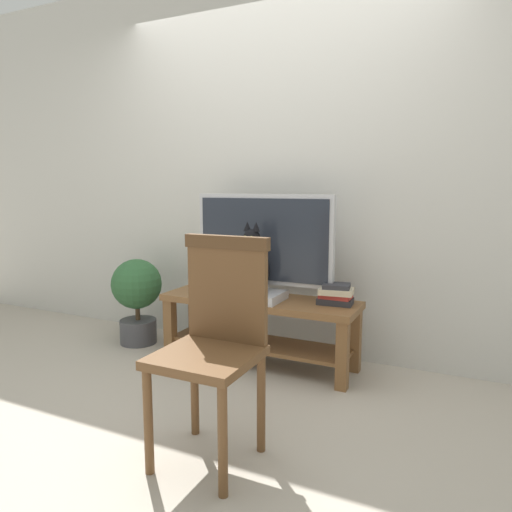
# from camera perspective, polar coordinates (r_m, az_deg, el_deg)

# --- Properties ---
(ground_plane) EXTENTS (12.00, 12.00, 0.00)m
(ground_plane) POSITION_cam_1_polar(r_m,az_deg,el_deg) (2.91, -4.37, -16.27)
(ground_plane) COLOR #ADA393
(back_wall) EXTENTS (7.00, 0.12, 2.80)m
(back_wall) POSITION_cam_1_polar(r_m,az_deg,el_deg) (3.50, 3.23, 11.45)
(back_wall) COLOR beige
(back_wall) RESTS_ON ground
(tv_stand) EXTENTS (1.35, 0.42, 0.47)m
(tv_stand) POSITION_cam_1_polar(r_m,az_deg,el_deg) (3.23, 0.39, -7.47)
(tv_stand) COLOR brown
(tv_stand) RESTS_ON ground
(tv) EXTENTS (0.98, 0.20, 0.70)m
(tv) POSITION_cam_1_polar(r_m,az_deg,el_deg) (3.19, 0.94, 1.70)
(tv) COLOR #B7B7BC
(tv) RESTS_ON tv_stand
(media_box) EXTENTS (0.37, 0.28, 0.06)m
(media_box) POSITION_cam_1_polar(r_m,az_deg,el_deg) (3.14, -0.15, -4.80)
(media_box) COLOR #BCBCC1
(media_box) RESTS_ON tv_stand
(cat) EXTENTS (0.19, 0.33, 0.47)m
(cat) POSITION_cam_1_polar(r_m,az_deg,el_deg) (3.08, -0.25, -1.12)
(cat) COLOR black
(cat) RESTS_ON media_box
(wooden_chair) EXTENTS (0.42, 0.42, 1.00)m
(wooden_chair) POSITION_cam_1_polar(r_m,az_deg,el_deg) (2.13, -4.91, -9.13)
(wooden_chair) COLOR brown
(wooden_chair) RESTS_ON ground
(book_stack) EXTENTS (0.24, 0.18, 0.14)m
(book_stack) POSITION_cam_1_polar(r_m,az_deg,el_deg) (3.05, 9.68, -4.62)
(book_stack) COLOR #2D2D33
(book_stack) RESTS_ON tv_stand
(potted_plant) EXTENTS (0.39, 0.39, 0.66)m
(potted_plant) POSITION_cam_1_polar(r_m,az_deg,el_deg) (3.76, -14.26, -4.52)
(potted_plant) COLOR #47474C
(potted_plant) RESTS_ON ground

